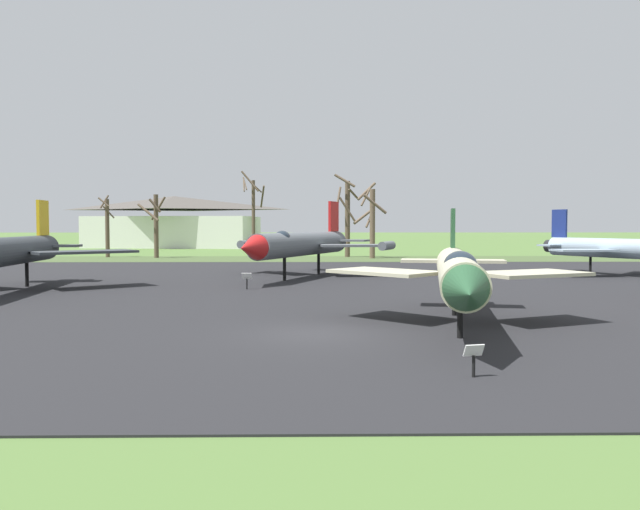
{
  "coord_description": "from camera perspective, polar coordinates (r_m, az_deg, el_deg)",
  "views": [
    {
      "loc": [
        -0.09,
        -21.76,
        3.71
      ],
      "look_at": [
        0.45,
        13.4,
        2.08
      ],
      "focal_mm": 36.46,
      "sensor_mm": 36.0,
      "label": 1
    }
  ],
  "objects": [
    {
      "name": "bare_tree_far_left",
      "position": [
        77.38,
        -18.18,
        2.44
      ],
      "size": [
        1.8,
        1.76,
        7.13
      ],
      "color": "brown",
      "rests_on": "ground"
    },
    {
      "name": "jet_fighter_front_left",
      "position": [
        45.33,
        -1.67,
        1.01
      ],
      "size": [
        11.72,
        16.64,
        5.57
      ],
      "color": "#565B60",
      "rests_on": "ground"
    },
    {
      "name": "ground_plane",
      "position": [
        22.08,
        -0.64,
        -7.03
      ],
      "size": [
        600.0,
        600.0,
        0.0
      ],
      "primitive_type": "plane",
      "color": "#4C6B33"
    },
    {
      "name": "bare_tree_far_right",
      "position": [
        71.46,
        4.51,
        3.21
      ],
      "size": [
        3.63,
        3.68,
        8.49
      ],
      "color": "brown",
      "rests_on": "ground"
    },
    {
      "name": "jet_fighter_rear_right",
      "position": [
        50.88,
        25.37,
        0.54
      ],
      "size": [
        9.44,
        13.66,
        4.93
      ],
      "color": "#8EA3B2",
      "rests_on": "ground"
    },
    {
      "name": "info_placard_front_left",
      "position": [
        37.23,
        -6.44,
        -2.12
      ],
      "size": [
        0.6,
        0.32,
        0.98
      ],
      "color": "black",
      "rests_on": "ground"
    },
    {
      "name": "jet_fighter_front_right",
      "position": [
        23.69,
        11.99,
        -1.46
      ],
      "size": [
        9.91,
        14.6,
        4.43
      ],
      "color": "#B7B293",
      "rests_on": "ground"
    },
    {
      "name": "bare_tree_left_of_center",
      "position": [
        74.37,
        -14.24,
        2.76
      ],
      "size": [
        2.88,
        2.92,
        7.09
      ],
      "color": "brown",
      "rests_on": "ground"
    },
    {
      "name": "bare_tree_right_of_center",
      "position": [
        74.19,
        2.39,
        3.57
      ],
      "size": [
        2.82,
        2.98,
        9.49
      ],
      "color": "brown",
      "rests_on": "ground"
    },
    {
      "name": "grass_verge_strip",
      "position": [
        70.08,
        -0.81,
        -0.36
      ],
      "size": [
        133.18,
        12.0,
        0.06
      ],
      "primitive_type": "cube",
      "color": "#41542D",
      "rests_on": "ground"
    },
    {
      "name": "asphalt_apron",
      "position": [
        37.77,
        -0.75,
        -2.95
      ],
      "size": [
        73.18,
        52.78,
        0.05
      ],
      "primitive_type": "cube",
      "color": "black",
      "rests_on": "ground"
    },
    {
      "name": "bare_tree_center",
      "position": [
        75.93,
        -5.87,
        3.82
      ],
      "size": [
        2.78,
        2.77,
        9.94
      ],
      "color": "brown",
      "rests_on": "ground"
    },
    {
      "name": "jet_fighter_rear_center",
      "position": [
        39.02,
        -25.92,
        0.31
      ],
      "size": [
        13.24,
        16.57,
        5.29
      ],
      "color": "#33383D",
      "rests_on": "ground"
    },
    {
      "name": "info_placard_front_right",
      "position": [
        16.22,
        13.34,
        -8.76
      ],
      "size": [
        0.52,
        0.29,
        0.85
      ],
      "color": "black",
      "rests_on": "ground"
    },
    {
      "name": "visitor_building",
      "position": [
        111.26,
        -12.67,
        2.81
      ],
      "size": [
        29.43,
        17.92,
        8.52
      ],
      "color": "silver",
      "rests_on": "ground"
    }
  ]
}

